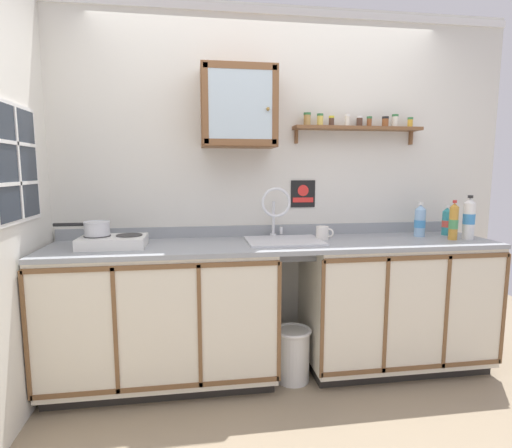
# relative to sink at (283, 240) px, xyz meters

# --- Properties ---
(floor) EXTENTS (6.09, 6.09, 0.00)m
(floor) POSITION_rel_sink_xyz_m (-0.05, -0.30, -0.96)
(floor) COLOR gray
(floor) RESTS_ON ground
(back_wall) EXTENTS (3.69, 0.07, 2.62)m
(back_wall) POSITION_rel_sink_xyz_m (-0.05, 0.28, 0.35)
(back_wall) COLOR silver
(back_wall) RESTS_ON ground
(lower_cabinet_run) EXTENTS (1.50, 0.62, 0.93)m
(lower_cabinet_run) POSITION_rel_sink_xyz_m (-0.83, -0.04, -0.50)
(lower_cabinet_run) COLOR black
(lower_cabinet_run) RESTS_ON ground
(lower_cabinet_run_right) EXTENTS (1.31, 0.62, 0.93)m
(lower_cabinet_run_right) POSITION_rel_sink_xyz_m (0.83, -0.04, -0.50)
(lower_cabinet_run_right) COLOR black
(lower_cabinet_run_right) RESTS_ON ground
(countertop) EXTENTS (3.05, 0.64, 0.03)m
(countertop) POSITION_rel_sink_xyz_m (-0.05, -0.04, -0.02)
(countertop) COLOR gray
(countertop) RESTS_ON lower_cabinet_run
(backsplash) EXTENTS (3.05, 0.02, 0.08)m
(backsplash) POSITION_rel_sink_xyz_m (-0.05, 0.25, 0.03)
(backsplash) COLOR gray
(backsplash) RESTS_ON countertop
(sink) EXTENTS (0.51, 0.45, 0.48)m
(sink) POSITION_rel_sink_xyz_m (0.00, 0.00, 0.00)
(sink) COLOR silver
(sink) RESTS_ON countertop
(hot_plate_stove) EXTENTS (0.41, 0.28, 0.08)m
(hot_plate_stove) POSITION_rel_sink_xyz_m (-1.13, -0.06, 0.03)
(hot_plate_stove) COLOR silver
(hot_plate_stove) RESTS_ON countertop
(saucepan) EXTENTS (0.34, 0.16, 0.09)m
(saucepan) POSITION_rel_sink_xyz_m (-1.23, -0.04, 0.12)
(saucepan) COLOR silver
(saucepan) RESTS_ON hot_plate_stove
(bottle_water_blue_0) EXTENTS (0.08, 0.08, 0.26)m
(bottle_water_blue_0) POSITION_rel_sink_xyz_m (1.05, 0.04, 0.11)
(bottle_water_blue_0) COLOR #8CB7E0
(bottle_water_blue_0) RESTS_ON countertop
(bottle_opaque_white_1) EXTENTS (0.08, 0.08, 0.31)m
(bottle_opaque_white_1) POSITION_rel_sink_xyz_m (1.33, -0.12, 0.14)
(bottle_opaque_white_1) COLOR white
(bottle_opaque_white_1) RESTS_ON countertop
(bottle_detergent_teal_2) EXTENTS (0.07, 0.07, 0.23)m
(bottle_detergent_teal_2) POSITION_rel_sink_xyz_m (1.29, 0.07, 0.10)
(bottle_detergent_teal_2) COLOR teal
(bottle_detergent_teal_2) RESTS_ON countertop
(bottle_juice_amber_3) EXTENTS (0.06, 0.06, 0.28)m
(bottle_juice_amber_3) POSITION_rel_sink_xyz_m (1.21, -0.13, 0.12)
(bottle_juice_amber_3) COLOR gold
(bottle_juice_amber_3) RESTS_ON countertop
(mug) EXTENTS (0.12, 0.10, 0.09)m
(mug) POSITION_rel_sink_xyz_m (0.30, 0.02, 0.04)
(mug) COLOR white
(mug) RESTS_ON countertop
(wall_cabinet) EXTENTS (0.51, 0.29, 0.54)m
(wall_cabinet) POSITION_rel_sink_xyz_m (-0.29, 0.13, 0.91)
(wall_cabinet) COLOR brown
(spice_shelf) EXTENTS (0.97, 0.14, 0.22)m
(spice_shelf) POSITION_rel_sink_xyz_m (0.60, 0.19, 0.81)
(spice_shelf) COLOR brown
(warning_sign) EXTENTS (0.19, 0.01, 0.20)m
(warning_sign) POSITION_rel_sink_xyz_m (0.21, 0.25, 0.30)
(warning_sign) COLOR black
(window) EXTENTS (0.03, 0.57, 0.67)m
(window) POSITION_rel_sink_xyz_m (-1.59, -0.25, 0.52)
(window) COLOR #262D38
(trash_bin) EXTENTS (0.25, 0.25, 0.37)m
(trash_bin) POSITION_rel_sink_xyz_m (0.05, -0.15, -0.77)
(trash_bin) COLOR silver
(trash_bin) RESTS_ON ground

